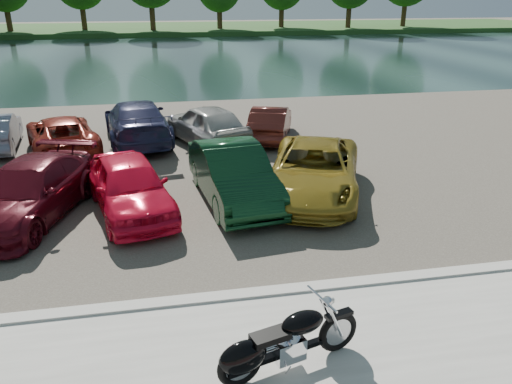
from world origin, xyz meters
TOP-DOWN VIEW (x-y plane):
  - ground at (0.00, 0.00)m, footprint 200.00×200.00m
  - kerb at (0.00, 2.00)m, footprint 60.00×0.30m
  - parking_lot at (0.00, 11.00)m, footprint 60.00×18.00m
  - river at (0.00, 40.00)m, footprint 120.00×40.00m
  - far_bank at (0.00, 72.00)m, footprint 120.00×24.00m
  - motorcycle at (-1.19, -0.04)m, footprint 2.28×0.98m
  - car_3 at (-5.92, 6.43)m, footprint 3.21×5.13m
  - car_4 at (-3.51, 6.30)m, footprint 2.64×4.48m
  - car_5 at (-0.86, 6.60)m, footprint 2.13×4.71m
  - car_6 at (1.36, 6.61)m, footprint 4.03×5.62m
  - car_10 at (-6.07, 12.08)m, footprint 3.25×4.95m
  - car_11 at (-3.53, 12.91)m, footprint 2.86×5.55m
  - car_12 at (-1.03, 12.06)m, footprint 3.19×4.71m
  - car_13 at (1.40, 12.36)m, footprint 2.48×4.03m

SIDE VIEW (x-z plane):
  - ground at x=0.00m, z-range 0.00..0.00m
  - river at x=0.00m, z-range 0.00..0.00m
  - parking_lot at x=0.00m, z-range 0.00..0.04m
  - kerb at x=0.00m, z-range 0.00..0.14m
  - far_bank at x=0.00m, z-range 0.00..0.60m
  - motorcycle at x=-1.19m, z-range 0.04..1.09m
  - car_13 at x=1.40m, z-range 0.04..1.30m
  - car_10 at x=-6.07m, z-range 0.04..1.30m
  - car_3 at x=-5.92m, z-range 0.04..1.43m
  - car_6 at x=1.36m, z-range 0.04..1.46m
  - car_4 at x=-3.51m, z-range 0.04..1.47m
  - car_12 at x=-1.03m, z-range 0.04..1.53m
  - car_5 at x=-0.86m, z-range 0.04..1.54m
  - car_11 at x=-3.53m, z-range 0.04..1.58m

